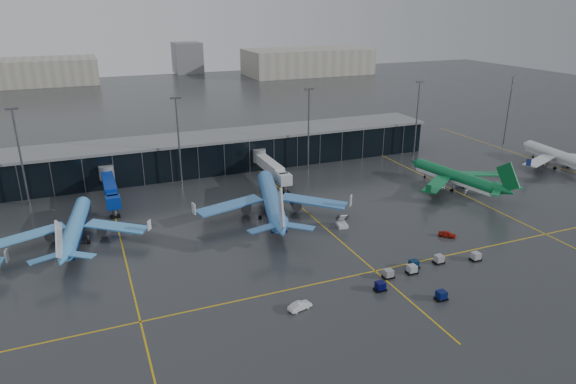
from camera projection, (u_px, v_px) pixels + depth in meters
name	position (u px, v px, depth m)	size (l,w,h in m)	color
ground	(298.00, 248.00, 110.29)	(600.00, 600.00, 0.00)	#282B2D
terminal_pier	(221.00, 151.00, 162.19)	(142.00, 17.00, 10.70)	black
jet_bridges	(110.00, 187.00, 133.52)	(94.00, 27.50, 7.20)	#595B60
flood_masts	(247.00, 132.00, 150.65)	(203.00, 0.50, 25.50)	#595B60
distant_hangars	(211.00, 64.00, 359.31)	(260.00, 71.00, 22.00)	#B2AD99
taxi_lines	(319.00, 222.00, 123.06)	(220.00, 120.00, 0.02)	gold
airliner_arkefly	(74.00, 217.00, 111.43)	(33.04, 37.62, 11.56)	#459AE2
airliner_klm_near	(271.00, 189.00, 125.01)	(38.82, 44.22, 13.59)	#3D7EC9
airliner_aer_lingus	(455.00, 169.00, 143.98)	(32.32, 36.81, 11.31)	#0D6F39
airliner_ba	(560.00, 150.00, 162.57)	(32.84, 37.40, 11.50)	silver
baggage_carts	(422.00, 272.00, 98.98)	(26.59, 13.02, 1.70)	black
mobile_airstair	(342.00, 223.00, 120.67)	(2.81, 3.58, 3.45)	white
service_van_red	(447.00, 234.00, 115.39)	(1.55, 3.84, 1.31)	#AD190D
service_van_white	(300.00, 306.00, 88.02)	(1.51, 4.34, 1.43)	silver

